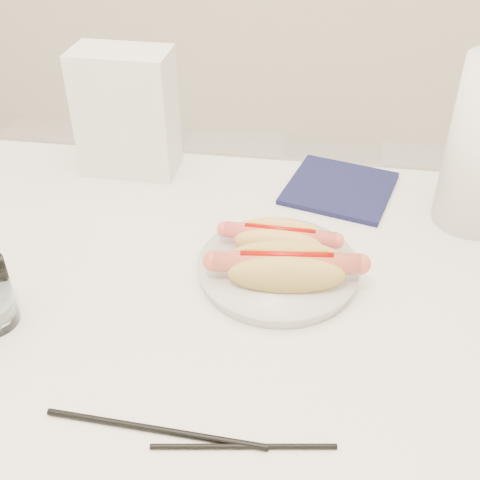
# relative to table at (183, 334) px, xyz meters

# --- Properties ---
(table) EXTENTS (1.20, 0.80, 0.75)m
(table) POSITION_rel_table_xyz_m (0.00, 0.00, 0.00)
(table) COLOR white
(table) RESTS_ON ground
(plate) EXTENTS (0.28, 0.28, 0.02)m
(plate) POSITION_rel_table_xyz_m (0.12, 0.07, 0.07)
(plate) COLOR silver
(plate) RESTS_ON table
(hotdog_left) EXTENTS (0.16, 0.06, 0.04)m
(hotdog_left) POSITION_rel_table_xyz_m (0.12, 0.11, 0.10)
(hotdog_left) COLOR #EEB85F
(hotdog_left) RESTS_ON plate
(hotdog_right) EXTENTS (0.19, 0.09, 0.05)m
(hotdog_right) POSITION_rel_table_xyz_m (0.13, 0.04, 0.10)
(hotdog_right) COLOR gold
(hotdog_right) RESTS_ON plate
(chopstick_near) EXTENTS (0.24, 0.02, 0.01)m
(chopstick_near) POSITION_rel_table_xyz_m (0.02, -0.20, 0.06)
(chopstick_near) COLOR black
(chopstick_near) RESTS_ON table
(chopstick_far) EXTENTS (0.19, 0.03, 0.01)m
(chopstick_far) POSITION_rel_table_xyz_m (0.11, -0.21, 0.06)
(chopstick_far) COLOR black
(chopstick_far) RESTS_ON table
(napkin_box) EXTENTS (0.16, 0.09, 0.21)m
(napkin_box) POSITION_rel_table_xyz_m (-0.16, 0.33, 0.17)
(napkin_box) COLOR silver
(napkin_box) RESTS_ON table
(navy_napkin) EXTENTS (0.20, 0.20, 0.01)m
(navy_napkin) POSITION_rel_table_xyz_m (0.20, 0.31, 0.06)
(navy_napkin) COLOR #12153A
(navy_napkin) RESTS_ON table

